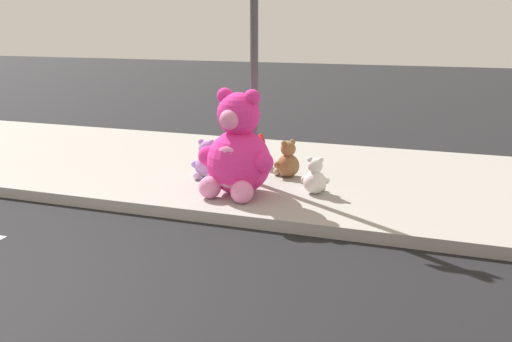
# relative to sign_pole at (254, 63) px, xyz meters

# --- Properties ---
(sidewalk) EXTENTS (28.00, 4.40, 0.15)m
(sidewalk) POSITION_rel_sign_pole_xyz_m (-1.00, 0.80, -1.77)
(sidewalk) COLOR #9E9B93
(sidewalk) RESTS_ON ground_plane
(sign_pole) EXTENTS (0.56, 0.11, 3.20)m
(sign_pole) POSITION_rel_sign_pole_xyz_m (0.00, 0.00, 0.00)
(sign_pole) COLOR #4C4C51
(sign_pole) RESTS_ON sidewalk
(plush_pink_large) EXTENTS (1.08, 0.97, 1.41)m
(plush_pink_large) POSITION_rel_sign_pole_xyz_m (-0.02, -0.59, -1.14)
(plush_pink_large) COLOR #F22D93
(plush_pink_large) RESTS_ON sidewalk
(plush_white) EXTENTS (0.39, 0.35, 0.50)m
(plush_white) POSITION_rel_sign_pole_xyz_m (0.94, -0.20, -1.50)
(plush_white) COLOR white
(plush_white) RESTS_ON sidewalk
(plush_red) EXTENTS (0.36, 0.40, 0.52)m
(plush_red) POSITION_rel_sign_pole_xyz_m (-0.27, 0.91, -1.49)
(plush_red) COLOR red
(plush_red) RESTS_ON sidewalk
(plush_brown) EXTENTS (0.40, 0.39, 0.56)m
(plush_brown) POSITION_rel_sign_pole_xyz_m (0.34, 0.49, -1.47)
(plush_brown) COLOR olive
(plush_brown) RESTS_ON sidewalk
(plush_lavender) EXTENTS (0.45, 0.40, 0.58)m
(plush_lavender) POSITION_rel_sign_pole_xyz_m (-0.75, 0.01, -1.47)
(plush_lavender) COLOR #B28CD8
(plush_lavender) RESTS_ON sidewalk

